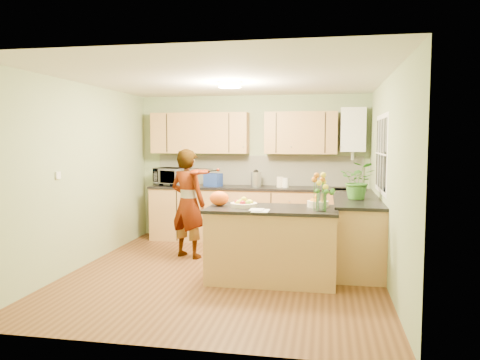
# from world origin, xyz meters

# --- Properties ---
(floor) EXTENTS (4.50, 4.50, 0.00)m
(floor) POSITION_xyz_m (0.00, 0.00, 0.00)
(floor) COLOR #543018
(floor) RESTS_ON ground
(ceiling) EXTENTS (4.00, 4.50, 0.02)m
(ceiling) POSITION_xyz_m (0.00, 0.00, 2.50)
(ceiling) COLOR silver
(ceiling) RESTS_ON wall_back
(wall_back) EXTENTS (4.00, 0.02, 2.50)m
(wall_back) POSITION_xyz_m (0.00, 2.25, 1.25)
(wall_back) COLOR #97A979
(wall_back) RESTS_ON floor
(wall_front) EXTENTS (4.00, 0.02, 2.50)m
(wall_front) POSITION_xyz_m (0.00, -2.25, 1.25)
(wall_front) COLOR #97A979
(wall_front) RESTS_ON floor
(wall_left) EXTENTS (0.02, 4.50, 2.50)m
(wall_left) POSITION_xyz_m (-2.00, 0.00, 1.25)
(wall_left) COLOR #97A979
(wall_left) RESTS_ON floor
(wall_right) EXTENTS (0.02, 4.50, 2.50)m
(wall_right) POSITION_xyz_m (2.00, 0.00, 1.25)
(wall_right) COLOR #97A979
(wall_right) RESTS_ON floor
(back_counter) EXTENTS (3.64, 0.62, 0.94)m
(back_counter) POSITION_xyz_m (0.10, 1.95, 0.47)
(back_counter) COLOR #AC7044
(back_counter) RESTS_ON floor
(right_counter) EXTENTS (0.62, 2.24, 0.94)m
(right_counter) POSITION_xyz_m (1.70, 0.85, 0.47)
(right_counter) COLOR #AC7044
(right_counter) RESTS_ON floor
(splashback) EXTENTS (3.60, 0.02, 0.52)m
(splashback) POSITION_xyz_m (0.10, 2.23, 1.20)
(splashback) COLOR white
(splashback) RESTS_ON back_counter
(upper_cabinets) EXTENTS (3.20, 0.34, 0.70)m
(upper_cabinets) POSITION_xyz_m (-0.18, 2.08, 1.85)
(upper_cabinets) COLOR #AC7044
(upper_cabinets) RESTS_ON wall_back
(boiler) EXTENTS (0.40, 0.30, 0.86)m
(boiler) POSITION_xyz_m (1.70, 2.09, 1.90)
(boiler) COLOR white
(boiler) RESTS_ON wall_back
(window_right) EXTENTS (0.01, 1.30, 1.05)m
(window_right) POSITION_xyz_m (1.99, 0.60, 1.55)
(window_right) COLOR white
(window_right) RESTS_ON wall_right
(light_switch) EXTENTS (0.02, 0.09, 0.09)m
(light_switch) POSITION_xyz_m (-1.99, -0.60, 1.30)
(light_switch) COLOR white
(light_switch) RESTS_ON wall_left
(ceiling_lamp) EXTENTS (0.30, 0.30, 0.07)m
(ceiling_lamp) POSITION_xyz_m (0.00, 0.30, 2.46)
(ceiling_lamp) COLOR #FFEABF
(ceiling_lamp) RESTS_ON ceiling
(peninsula_island) EXTENTS (1.59, 0.81, 0.91)m
(peninsula_island) POSITION_xyz_m (0.63, -0.21, 0.46)
(peninsula_island) COLOR #AC7044
(peninsula_island) RESTS_ON floor
(fruit_dish) EXTENTS (0.33, 0.33, 0.12)m
(fruit_dish) POSITION_xyz_m (0.28, -0.21, 0.96)
(fruit_dish) COLOR #FBE7C9
(fruit_dish) RESTS_ON peninsula_island
(orange_bowl) EXTENTS (0.26, 0.26, 0.15)m
(orange_bowl) POSITION_xyz_m (1.18, -0.06, 0.97)
(orange_bowl) COLOR #FBE7C9
(orange_bowl) RESTS_ON peninsula_island
(flower_vase) EXTENTS (0.27, 0.27, 0.50)m
(flower_vase) POSITION_xyz_m (1.23, -0.39, 1.24)
(flower_vase) COLOR silver
(flower_vase) RESTS_ON peninsula_island
(orange_bag) EXTENTS (0.30, 0.28, 0.18)m
(orange_bag) POSITION_xyz_m (-0.04, -0.16, 1.00)
(orange_bag) COLOR #FF5F15
(orange_bag) RESTS_ON peninsula_island
(papers) EXTENTS (0.19, 0.26, 0.01)m
(papers) POSITION_xyz_m (0.53, -0.51, 0.92)
(papers) COLOR white
(papers) RESTS_ON peninsula_island
(violinist) EXTENTS (0.69, 0.58, 1.60)m
(violinist) POSITION_xyz_m (-0.72, 0.71, 0.80)
(violinist) COLOR #E8AE8E
(violinist) RESTS_ON floor
(violin) EXTENTS (0.66, 0.57, 0.16)m
(violin) POSITION_xyz_m (-0.52, 0.49, 1.28)
(violin) COLOR #4C1704
(violin) RESTS_ON violinist
(microwave) EXTENTS (0.65, 0.54, 0.31)m
(microwave) POSITION_xyz_m (-1.38, 1.92, 1.09)
(microwave) COLOR white
(microwave) RESTS_ON back_counter
(blue_box) EXTENTS (0.32, 0.28, 0.22)m
(blue_box) POSITION_xyz_m (-0.63, 1.92, 1.05)
(blue_box) COLOR navy
(blue_box) RESTS_ON back_counter
(kettle) EXTENTS (0.18, 0.18, 0.33)m
(kettle) POSITION_xyz_m (0.10, 1.99, 1.08)
(kettle) COLOR silver
(kettle) RESTS_ON back_counter
(jar_cream) EXTENTS (0.11, 0.11, 0.18)m
(jar_cream) POSITION_xyz_m (0.52, 1.95, 1.03)
(jar_cream) COLOR #FBE7C9
(jar_cream) RESTS_ON back_counter
(jar_white) EXTENTS (0.14, 0.14, 0.16)m
(jar_white) POSITION_xyz_m (0.61, 1.93, 1.02)
(jar_white) COLOR white
(jar_white) RESTS_ON back_counter
(potted_plant) EXTENTS (0.52, 0.47, 0.50)m
(potted_plant) POSITION_xyz_m (1.70, 0.55, 1.19)
(potted_plant) COLOR #3A7928
(potted_plant) RESTS_ON right_counter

